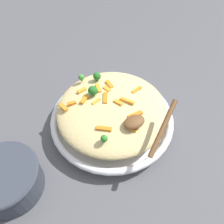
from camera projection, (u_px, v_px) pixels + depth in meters
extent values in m
plane|color=#4C4C51|center=(112.00, 124.00, 0.70)|extent=(2.40, 2.40, 0.00)
cylinder|color=silver|center=(112.00, 122.00, 0.69)|extent=(0.33, 0.33, 0.02)
torus|color=silver|center=(112.00, 118.00, 0.67)|extent=(0.35, 0.35, 0.02)
torus|color=black|center=(112.00, 117.00, 0.67)|extent=(0.35, 0.35, 0.00)
ellipsoid|color=#D1BA7A|center=(112.00, 110.00, 0.64)|extent=(0.31, 0.31, 0.06)
cube|color=orange|center=(109.00, 84.00, 0.66)|extent=(0.01, 0.03, 0.01)
cube|color=orange|center=(137.00, 90.00, 0.65)|extent=(0.03, 0.01, 0.01)
cube|color=orange|center=(127.00, 101.00, 0.62)|extent=(0.03, 0.04, 0.01)
cube|color=orange|center=(63.00, 107.00, 0.62)|extent=(0.02, 0.03, 0.01)
cube|color=orange|center=(72.00, 103.00, 0.62)|extent=(0.03, 0.01, 0.01)
cube|color=orange|center=(82.00, 90.00, 0.65)|extent=(0.03, 0.01, 0.01)
cube|color=orange|center=(118.00, 102.00, 0.62)|extent=(0.02, 0.03, 0.01)
cube|color=orange|center=(96.00, 102.00, 0.62)|extent=(0.03, 0.01, 0.01)
cube|color=orange|center=(105.00, 98.00, 0.63)|extent=(0.03, 0.04, 0.01)
cube|color=orange|center=(104.00, 129.00, 0.57)|extent=(0.04, 0.03, 0.01)
cube|color=orange|center=(84.00, 99.00, 0.63)|extent=(0.03, 0.02, 0.01)
cube|color=orange|center=(107.00, 89.00, 0.65)|extent=(0.02, 0.03, 0.01)
cube|color=orange|center=(98.00, 88.00, 0.65)|extent=(0.02, 0.04, 0.01)
cube|color=orange|center=(131.00, 128.00, 0.57)|extent=(0.02, 0.03, 0.01)
cube|color=orange|center=(135.00, 115.00, 0.59)|extent=(0.04, 0.01, 0.01)
cylinder|color=#296820|center=(104.00, 141.00, 0.55)|extent=(0.01, 0.01, 0.01)
sphere|color=#2D7A28|center=(104.00, 138.00, 0.54)|extent=(0.02, 0.02, 0.02)
cylinder|color=#205B1C|center=(93.00, 94.00, 0.64)|extent=(0.01, 0.01, 0.01)
sphere|color=#236B23|center=(93.00, 91.00, 0.63)|extent=(0.03, 0.03, 0.03)
cylinder|color=#377928|center=(82.00, 80.00, 0.68)|extent=(0.01, 0.01, 0.01)
sphere|color=#3D8E33|center=(81.00, 77.00, 0.67)|extent=(0.02, 0.02, 0.02)
cylinder|color=#205B1C|center=(97.00, 79.00, 0.68)|extent=(0.01, 0.01, 0.01)
sphere|color=#236B23|center=(97.00, 76.00, 0.67)|extent=(0.02, 0.02, 0.02)
ellipsoid|color=brown|center=(134.00, 122.00, 0.57)|extent=(0.06, 0.04, 0.02)
cylinder|color=brown|center=(163.00, 128.00, 0.53)|extent=(0.13, 0.09, 0.06)
cylinder|color=#333842|center=(7.00, 180.00, 0.54)|extent=(0.16, 0.16, 0.08)
torus|color=#333842|center=(1.00, 174.00, 0.52)|extent=(0.17, 0.17, 0.01)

